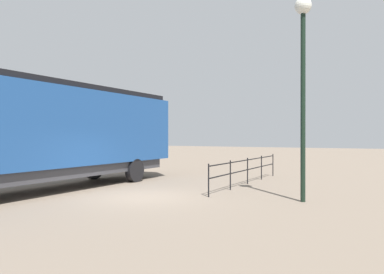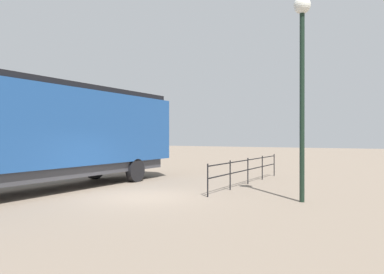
{
  "view_description": "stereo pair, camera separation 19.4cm",
  "coord_description": "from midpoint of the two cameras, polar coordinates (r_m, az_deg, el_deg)",
  "views": [
    {
      "loc": [
        8.02,
        -10.95,
        2.19
      ],
      "look_at": [
        0.41,
        3.18,
        2.14
      ],
      "focal_mm": 35.13,
      "sensor_mm": 36.0,
      "label": 1
    },
    {
      "loc": [
        8.19,
        -10.85,
        2.19
      ],
      "look_at": [
        0.41,
        3.18,
        2.14
      ],
      "focal_mm": 35.13,
      "sensor_mm": 36.0,
      "label": 2
    }
  ],
  "objects": [
    {
      "name": "ground_plane",
      "position": [
        13.76,
        -8.33,
        -8.98
      ],
      "size": [
        120.0,
        120.0,
        0.0
      ],
      "primitive_type": "plane",
      "color": "#756656"
    },
    {
      "name": "locomotive",
      "position": [
        15.76,
        -22.35,
        0.91
      ],
      "size": [
        2.87,
        15.33,
        4.3
      ],
      "color": "navy",
      "rests_on": "ground_plane"
    },
    {
      "name": "lamp_post",
      "position": [
        13.22,
        16.09,
        12.0
      ],
      "size": [
        0.56,
        0.56,
        6.78
      ],
      "color": "black",
      "rests_on": "ground_plane"
    },
    {
      "name": "platform_fence",
      "position": [
        17.21,
        8.11,
        -4.54
      ],
      "size": [
        0.05,
        8.16,
        1.19
      ],
      "color": "black",
      "rests_on": "ground_plane"
    }
  ]
}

